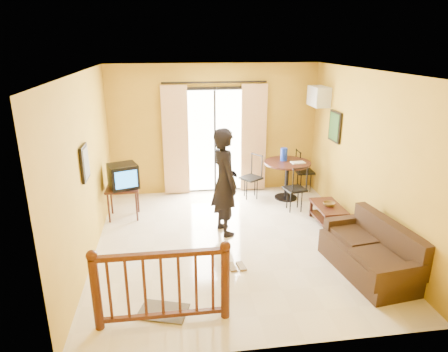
{
  "coord_description": "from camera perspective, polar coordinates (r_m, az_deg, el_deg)",
  "views": [
    {
      "loc": [
        -0.99,
        -5.97,
        3.22
      ],
      "look_at": [
        -0.12,
        0.2,
        1.11
      ],
      "focal_mm": 32.0,
      "sensor_mm": 36.0,
      "label": 1
    }
  ],
  "objects": [
    {
      "name": "ground",
      "position": [
        6.85,
        1.22,
        -9.35
      ],
      "size": [
        5.0,
        5.0,
        0.0
      ],
      "primitive_type": "plane",
      "color": "beige",
      "rests_on": "ground"
    },
    {
      "name": "room_shell",
      "position": [
        6.24,
        1.33,
        4.6
      ],
      "size": [
        5.0,
        5.0,
        5.0
      ],
      "color": "white",
      "rests_on": "ground"
    },
    {
      "name": "balcony_door",
      "position": [
        8.7,
        -1.3,
        5.16
      ],
      "size": [
        2.25,
        0.14,
        2.46
      ],
      "color": "black",
      "rests_on": "ground"
    },
    {
      "name": "tv_table",
      "position": [
        7.79,
        -14.26,
        -2.13
      ],
      "size": [
        0.61,
        0.51,
        0.61
      ],
      "color": "black",
      "rests_on": "ground"
    },
    {
      "name": "television",
      "position": [
        7.68,
        -14.21,
        -0.0
      ],
      "size": [
        0.63,
        0.6,
        0.45
      ],
      "rotation": [
        0.0,
        0.0,
        0.34
      ],
      "color": "black",
      "rests_on": "tv_table"
    },
    {
      "name": "picture_left",
      "position": [
        6.13,
        -19.27,
        1.79
      ],
      "size": [
        0.05,
        0.42,
        0.52
      ],
      "color": "black",
      "rests_on": "room_shell"
    },
    {
      "name": "dining_table",
      "position": [
        8.54,
        9.0,
        0.93
      ],
      "size": [
        0.98,
        0.98,
        0.82
      ],
      "color": "black",
      "rests_on": "ground"
    },
    {
      "name": "water_jug",
      "position": [
        8.54,
        8.55,
        3.08
      ],
      "size": [
        0.15,
        0.15,
        0.27
      ],
      "primitive_type": "cylinder",
      "color": "#122BAB",
      "rests_on": "dining_table"
    },
    {
      "name": "serving_tray",
      "position": [
        8.46,
        10.51,
        1.92
      ],
      "size": [
        0.3,
        0.2,
        0.02
      ],
      "primitive_type": "cube",
      "rotation": [
        0.0,
        0.0,
        0.09
      ],
      "color": "beige",
      "rests_on": "dining_table"
    },
    {
      "name": "dining_chairs",
      "position": [
        8.7,
        8.36,
        -3.25
      ],
      "size": [
        1.76,
        1.48,
        0.95
      ],
      "color": "black",
      "rests_on": "ground"
    },
    {
      "name": "air_conditioner",
      "position": [
        8.57,
        13.35,
        11.01
      ],
      "size": [
        0.31,
        0.6,
        0.4
      ],
      "color": "silver",
      "rests_on": "room_shell"
    },
    {
      "name": "botanical_print",
      "position": [
        8.1,
        15.55,
        6.82
      ],
      "size": [
        0.05,
        0.5,
        0.6
      ],
      "color": "black",
      "rests_on": "room_shell"
    },
    {
      "name": "coffee_table",
      "position": [
        7.61,
        14.63,
        -4.96
      ],
      "size": [
        0.46,
        0.83,
        0.37
      ],
      "color": "black",
      "rests_on": "ground"
    },
    {
      "name": "bowl",
      "position": [
        7.53,
        14.78,
        -3.91
      ],
      "size": [
        0.28,
        0.28,
        0.07
      ],
      "primitive_type": "imported",
      "rotation": [
        0.0,
        0.0,
        -0.36
      ],
      "color": "brown",
      "rests_on": "coffee_table"
    },
    {
      "name": "sofa",
      "position": [
        6.28,
        20.35,
        -10.39
      ],
      "size": [
        0.96,
        1.74,
        0.79
      ],
      "rotation": [
        0.0,
        0.0,
        0.13
      ],
      "color": "#311F13",
      "rests_on": "ground"
    },
    {
      "name": "standing_person",
      "position": [
        6.82,
        0.08,
        -0.86
      ],
      "size": [
        0.61,
        0.78,
        1.88
      ],
      "primitive_type": "imported",
      "rotation": [
        0.0,
        0.0,
        1.83
      ],
      "color": "black",
      "rests_on": "ground"
    },
    {
      "name": "stair_balustrade",
      "position": [
        4.86,
        -8.89,
        -14.71
      ],
      "size": [
        1.63,
        0.13,
        1.04
      ],
      "color": "#471E0F",
      "rests_on": "ground"
    },
    {
      "name": "doormat",
      "position": [
        5.33,
        -8.7,
        -18.59
      ],
      "size": [
        0.69,
        0.57,
        0.02
      ],
      "primitive_type": "cube",
      "rotation": [
        0.0,
        0.0,
        -0.32
      ],
      "color": "#554E44",
      "rests_on": "ground"
    },
    {
      "name": "sandals",
      "position": [
        6.14,
        1.83,
        -12.8
      ],
      "size": [
        0.27,
        0.26,
        0.03
      ],
      "color": "brown",
      "rests_on": "ground"
    }
  ]
}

